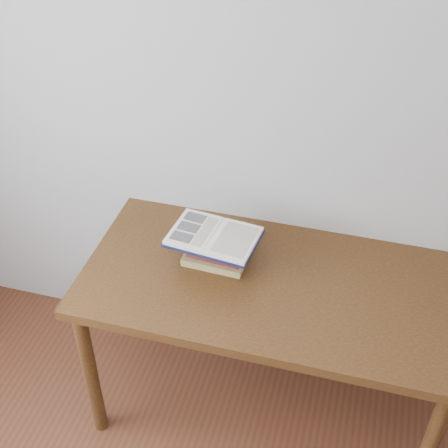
% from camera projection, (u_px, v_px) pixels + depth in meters
% --- Properties ---
extents(desk, '(1.50, 0.75, 0.80)m').
position_uv_depth(desk, '(270.00, 299.00, 2.51)').
color(desk, '#4C3513').
rests_on(desk, ground).
extents(book_stack, '(0.26, 0.20, 0.12)m').
position_uv_depth(book_stack, '(218.00, 249.00, 2.52)').
color(book_stack, '#9B8550').
rests_on(book_stack, desk).
extents(open_book, '(0.37, 0.28, 0.03)m').
position_uv_depth(open_book, '(214.00, 237.00, 2.46)').
color(open_book, black).
rests_on(open_book, book_stack).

